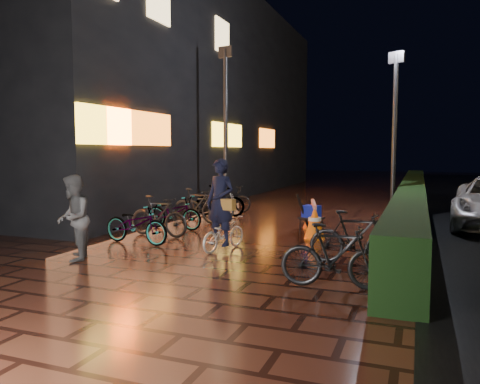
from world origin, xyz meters
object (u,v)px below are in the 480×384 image
at_px(bystander_person, 73,218).
at_px(traffic_barrier, 313,218).
at_px(cyclist, 222,217).
at_px(cart_assembly, 311,213).

bearing_deg(bystander_person, traffic_barrier, 109.30).
bearing_deg(traffic_barrier, cyclist, -116.57).
bearing_deg(cyclist, traffic_barrier, 63.43).
relative_size(cyclist, traffic_barrier, 0.98).
xyz_separation_m(cyclist, cart_assembly, (1.24, 2.57, -0.18)).
height_order(bystander_person, traffic_barrier, bystander_person).
relative_size(bystander_person, traffic_barrier, 0.83).
distance_m(bystander_person, cyclist, 2.81).
relative_size(traffic_barrier, cart_assembly, 1.92).
bearing_deg(bystander_person, cart_assembly, 109.58).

